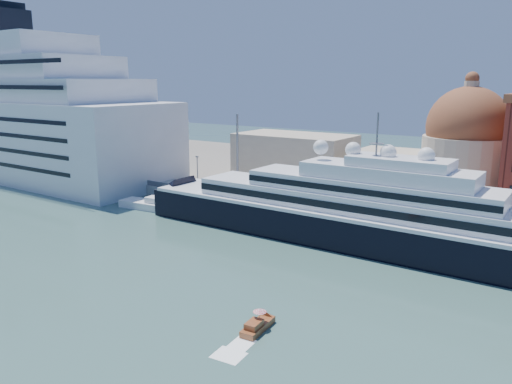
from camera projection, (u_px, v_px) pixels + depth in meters
The scene contains 9 objects.
ground at pixel (214, 269), 74.43m from camera, with size 400.00×400.00×0.00m, color #355D55.
quay at pixel (320, 213), 101.53m from camera, with size 180.00×10.00×2.50m, color gray.
land at pixel (390, 181), 134.59m from camera, with size 260.00×72.00×2.00m, color slate.
quay_fence at pixel (309, 208), 97.50m from camera, with size 180.00×0.10×1.20m, color slate.
superyacht at pixel (327, 214), 88.06m from camera, with size 88.38×12.25×26.41m.
service_barge at pixel (150, 205), 109.56m from camera, with size 13.86×5.90×3.03m.
water_taxi at pixel (257, 325), 56.06m from camera, with size 2.25×5.44×2.52m.
church at pixel (393, 154), 114.99m from camera, with size 66.00×18.00×25.50m.
lamp_posts at pixel (263, 166), 105.26m from camera, with size 120.80×2.40×18.00m.
Camera 1 is at (44.80, -54.32, 27.47)m, focal length 35.00 mm.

